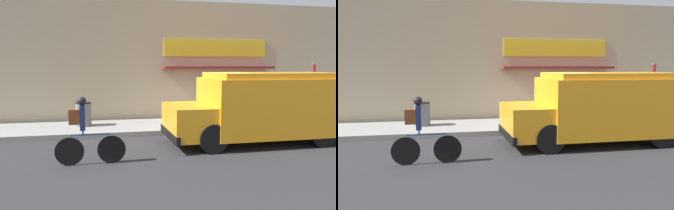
% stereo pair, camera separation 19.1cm
% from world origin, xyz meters
% --- Properties ---
extents(ground_plane, '(70.00, 70.00, 0.00)m').
position_xyz_m(ground_plane, '(0.00, 0.00, 0.00)').
color(ground_plane, '#2B2B2D').
extents(sidewalk, '(28.00, 2.64, 0.18)m').
position_xyz_m(sidewalk, '(0.00, 1.32, 0.09)').
color(sidewalk, gray).
rests_on(sidewalk, ground_plane).
extents(storefront, '(17.39, 0.93, 5.17)m').
position_xyz_m(storefront, '(0.04, 2.96, 2.59)').
color(storefront, tan).
rests_on(storefront, ground_plane).
extents(school_bus, '(5.62, 2.75, 2.21)m').
position_xyz_m(school_bus, '(1.30, -1.57, 1.16)').
color(school_bus, orange).
rests_on(school_bus, ground_plane).
extents(cyclist, '(1.71, 0.22, 1.68)m').
position_xyz_m(cyclist, '(-4.12, -2.91, 0.81)').
color(cyclist, black).
rests_on(cyclist, ground_plane).
extents(stop_sign_post, '(0.45, 0.45, 2.35)m').
position_xyz_m(stop_sign_post, '(4.62, 0.62, 1.75)').
color(stop_sign_post, slate).
rests_on(stop_sign_post, sidewalk).
extents(trash_bin, '(0.58, 0.58, 0.89)m').
position_xyz_m(trash_bin, '(-4.37, 1.52, 0.63)').
color(trash_bin, slate).
rests_on(trash_bin, sidewalk).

